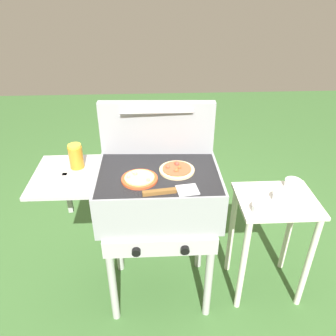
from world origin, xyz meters
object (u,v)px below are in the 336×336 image
Objects in this scene: pizza_cheese at (139,178)px; topping_bowl_near at (281,197)px; sauce_jar at (76,156)px; topping_bowl_far at (261,209)px; pizza_pepperoni at (177,170)px; grill at (156,195)px; spatula at (172,191)px; prep_table at (272,226)px; topping_bowl_middle at (293,184)px.

pizza_cheese reaches higher than topping_bowl_near.
topping_bowl_far is (0.96, -0.18, -0.24)m from sauce_jar.
grill is at bearing -178.29° from pizza_pepperoni.
spatula is (0.07, -0.19, 0.15)m from grill.
topping_bowl_far is at bearing -10.40° from sauce_jar.
sauce_jar is at bearing 176.44° from prep_table.
pizza_cheese is 0.19m from spatula.
spatula is at bearing -101.45° from pizza_pepperoni.
pizza_pepperoni is 1.88× the size of topping_bowl_middle.
sauce_jar reaches higher than spatula.
pizza_cheese is (-0.19, -0.07, -0.00)m from pizza_pepperoni.
pizza_cheese is (-0.08, -0.07, 0.15)m from grill.
pizza_pepperoni is 0.19m from spatula.
pizza_cheese is 1.94× the size of topping_bowl_far.
pizza_cheese is 0.86m from prep_table.
topping_bowl_middle is at bearing 12.05° from pizza_cheese.
topping_bowl_near is at bearing -0.90° from grill.
topping_bowl_middle is (0.80, 0.12, -0.03)m from grill.
topping_bowl_middle is at bearing 22.57° from spatula.
topping_bowl_far and topping_bowl_middle have the same top height.
spatula is 2.73× the size of topping_bowl_near.
sauce_jar is (-0.41, 0.07, 0.21)m from grill.
pizza_cheese is at bearing -175.51° from topping_bowl_near.
spatula is (-0.04, -0.19, -0.00)m from pizza_pepperoni.
sauce_jar is at bearing 172.51° from pizza_pepperoni.
topping_bowl_near is (0.69, -0.01, -0.03)m from grill.
spatula is at bearing -170.20° from topping_bowl_far.
grill reaches higher than topping_bowl_middle.
pizza_pepperoni is at bearing 178.61° from topping_bowl_near.
sauce_jar is 1.00m from topping_bowl_far.
pizza_pepperoni reaches higher than topping_bowl_far.
pizza_pepperoni is 0.21m from pizza_cheese.
pizza_pepperoni reaches higher than topping_bowl_near.
topping_bowl_middle is (0.88, 0.19, -0.19)m from pizza_cheese.
sauce_jar is 1.36× the size of topping_bowl_near.
topping_bowl_far is (-0.13, -0.11, 0.22)m from prep_table.
pizza_cheese is 1.86× the size of topping_bowl_middle.
topping_bowl_middle is at bearing 2.15° from sauce_jar.
prep_table is at bearing -3.56° from sauce_jar.
pizza_cheese is at bearing 143.14° from spatula.
sauce_jar is 1.13m from topping_bowl_near.
grill is 0.19m from pizza_pepperoni.
pizza_pepperoni is at bearing -170.64° from topping_bowl_middle.
pizza_cheese is 0.68× the size of spatula.
pizza_pepperoni is 1.38× the size of sauce_jar.
topping_bowl_far is at bearing -139.55° from prep_table.
pizza_pepperoni reaches higher than pizza_cheese.
prep_table is 0.22m from topping_bowl_near.
prep_table is at bearing 17.55° from spatula.
spatula reaches higher than prep_table.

